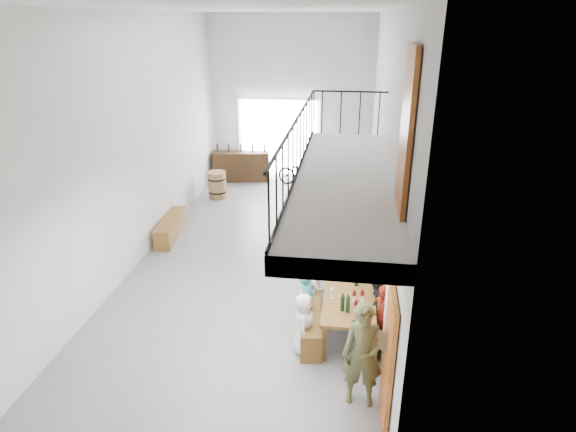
# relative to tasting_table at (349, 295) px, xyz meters

# --- Properties ---
(floor) EXTENTS (12.00, 12.00, 0.00)m
(floor) POSITION_rel_tasting_table_xyz_m (-2.17, 2.71, -0.71)
(floor) COLOR slate
(floor) RESTS_ON ground
(room_walls) EXTENTS (12.00, 12.00, 12.00)m
(room_walls) POSITION_rel_tasting_table_xyz_m (-2.17, 2.71, 2.85)
(room_walls) COLOR silver
(room_walls) RESTS_ON ground
(gateway_portal) EXTENTS (2.80, 0.08, 2.80)m
(gateway_portal) POSITION_rel_tasting_table_xyz_m (-2.57, 8.65, 0.69)
(gateway_portal) COLOR white
(gateway_portal) RESTS_ON ground
(right_wall_decor) EXTENTS (0.07, 8.28, 5.07)m
(right_wall_decor) POSITION_rel_tasting_table_xyz_m (0.53, 0.84, 1.04)
(right_wall_decor) COLOR #AC4F19
(right_wall_decor) RESTS_ON ground
(balcony) EXTENTS (1.52, 5.62, 4.00)m
(balcony) POSITION_rel_tasting_table_xyz_m (-0.19, -0.42, 2.26)
(balcony) COLOR silver
(balcony) RESTS_ON ground
(tasting_table) EXTENTS (0.92, 2.21, 0.79)m
(tasting_table) POSITION_rel_tasting_table_xyz_m (0.00, 0.00, 0.00)
(tasting_table) COLOR brown
(tasting_table) RESTS_ON ground
(bench_inner) EXTENTS (0.57, 2.25, 0.51)m
(bench_inner) POSITION_rel_tasting_table_xyz_m (-0.69, 0.02, -0.45)
(bench_inner) COLOR brown
(bench_inner) RESTS_ON ground
(bench_wall) EXTENTS (0.34, 2.05, 0.47)m
(bench_wall) POSITION_rel_tasting_table_xyz_m (0.40, 0.07, -0.47)
(bench_wall) COLOR brown
(bench_wall) RESTS_ON ground
(tableware) EXTENTS (0.60, 1.53, 0.35)m
(tableware) POSITION_rel_tasting_table_xyz_m (0.04, -0.07, 0.22)
(tableware) COLOR black
(tableware) RESTS_ON tasting_table
(side_bench) EXTENTS (0.57, 1.86, 0.51)m
(side_bench) POSITION_rel_tasting_table_xyz_m (-4.67, 3.48, -0.45)
(side_bench) COLOR brown
(side_bench) RESTS_ON ground
(oak_barrel) EXTENTS (0.58, 0.58, 0.86)m
(oak_barrel) POSITION_rel_tasting_table_xyz_m (-4.24, 6.51, -0.28)
(oak_barrel) COLOR brown
(oak_barrel) RESTS_ON ground
(serving_counter) EXTENTS (2.00, 0.81, 1.02)m
(serving_counter) POSITION_rel_tasting_table_xyz_m (-3.87, 8.36, -0.19)
(serving_counter) COLOR #321E0C
(serving_counter) RESTS_ON ground
(counter_bottles) EXTENTS (1.69, 0.25, 0.28)m
(counter_bottles) POSITION_rel_tasting_table_xyz_m (-3.87, 8.37, 0.46)
(counter_bottles) COLOR black
(counter_bottles) RESTS_ON serving_counter
(guest_left_a) EXTENTS (0.38, 0.56, 1.11)m
(guest_left_a) POSITION_rel_tasting_table_xyz_m (-0.75, -0.75, -0.15)
(guest_left_a) COLOR white
(guest_left_a) RESTS_ON ground
(guest_left_b) EXTENTS (0.30, 0.46, 1.25)m
(guest_left_b) POSITION_rel_tasting_table_xyz_m (-0.75, -0.21, -0.08)
(guest_left_b) COLOR teal
(guest_left_b) RESTS_ON ground
(guest_left_c) EXTENTS (0.61, 0.68, 1.16)m
(guest_left_c) POSITION_rel_tasting_table_xyz_m (-0.72, 0.38, -0.13)
(guest_left_c) COLOR white
(guest_left_c) RESTS_ON ground
(guest_left_d) EXTENTS (0.48, 0.80, 1.22)m
(guest_left_d) POSITION_rel_tasting_table_xyz_m (-0.72, 0.83, -0.10)
(guest_left_d) COLOR teal
(guest_left_d) RESTS_ON ground
(guest_right_a) EXTENTS (0.58, 0.78, 1.24)m
(guest_right_a) POSITION_rel_tasting_table_xyz_m (0.57, -0.47, -0.09)
(guest_right_a) COLOR #A42F1C
(guest_right_a) RESTS_ON ground
(guest_right_b) EXTENTS (0.43, 1.23, 1.31)m
(guest_right_b) POSITION_rel_tasting_table_xyz_m (0.52, 0.03, -0.05)
(guest_right_b) COLOR black
(guest_right_b) RESTS_ON ground
(guest_right_c) EXTENTS (0.42, 0.60, 1.15)m
(guest_right_c) POSITION_rel_tasting_table_xyz_m (0.63, 0.72, -0.13)
(guest_right_c) COLOR white
(guest_right_c) RESTS_ON ground
(host_standing) EXTENTS (0.62, 0.42, 1.67)m
(host_standing) POSITION_rel_tasting_table_xyz_m (0.21, -1.81, 0.13)
(host_standing) COLOR #4A4D2B
(host_standing) RESTS_ON ground
(potted_plant) EXTENTS (0.46, 0.42, 0.42)m
(potted_plant) POSITION_rel_tasting_table_xyz_m (0.28, 3.57, -0.49)
(potted_plant) COLOR #184318
(potted_plant) RESTS_ON ground
(bicycle_near) EXTENTS (1.91, 1.11, 0.95)m
(bicycle_near) POSITION_rel_tasting_table_xyz_m (-1.66, 7.97, -0.23)
(bicycle_near) COLOR black
(bicycle_near) RESTS_ON ground
(bicycle_far) EXTENTS (1.72, 1.08, 1.00)m
(bicycle_far) POSITION_rel_tasting_table_xyz_m (-0.98, 7.91, -0.21)
(bicycle_far) COLOR black
(bicycle_far) RESTS_ON ground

